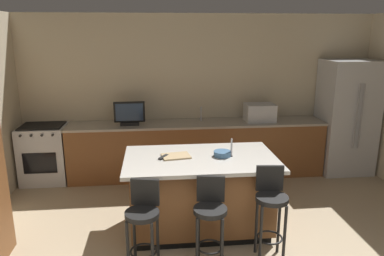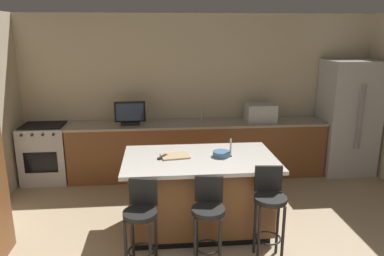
{
  "view_description": "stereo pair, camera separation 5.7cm",
  "coord_description": "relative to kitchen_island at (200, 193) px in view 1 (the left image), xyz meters",
  "views": [
    {
      "loc": [
        -0.77,
        -1.82,
        2.38
      ],
      "look_at": [
        -0.24,
        3.23,
        1.04
      ],
      "focal_mm": 34.5,
      "sensor_mm": 36.0,
      "label": 1
    },
    {
      "loc": [
        -0.71,
        -1.83,
        2.38
      ],
      "look_at": [
        -0.24,
        3.23,
        1.04
      ],
      "focal_mm": 34.5,
      "sensor_mm": 36.0,
      "label": 2
    }
  ],
  "objects": [
    {
      "name": "tv_remote",
      "position": [
        -0.44,
        0.03,
        0.46
      ],
      "size": [
        0.13,
        0.17,
        0.02
      ],
      "primitive_type": "cube",
      "rotation": [
        0.0,
        0.0,
        -0.58
      ],
      "color": "black",
      "rests_on": "kitchen_island"
    },
    {
      "name": "tv_monitor",
      "position": [
        -0.92,
        1.7,
        0.62
      ],
      "size": [
        0.49,
        0.16,
        0.38
      ],
      "color": "black",
      "rests_on": "counter_back"
    },
    {
      "name": "kitchen_island",
      "position": [
        0.0,
        0.0,
        0.0
      ],
      "size": [
        1.79,
        1.07,
        0.93
      ],
      "color": "black",
      "rests_on": "ground_plane"
    },
    {
      "name": "counter_back",
      "position": [
        0.17,
        1.75,
        -0.02
      ],
      "size": [
        4.21,
        0.62,
        0.92
      ],
      "color": "brown",
      "rests_on": "ground_plane"
    },
    {
      "name": "bar_stool_center",
      "position": [
        0.01,
        -0.74,
        0.09
      ],
      "size": [
        0.34,
        0.36,
        0.95
      ],
      "rotation": [
        0.0,
        0.0,
        -0.17
      ],
      "color": "black",
      "rests_on": "ground_plane"
    },
    {
      "name": "cutting_board",
      "position": [
        -0.29,
        0.05,
        0.46
      ],
      "size": [
        0.36,
        0.29,
        0.02
      ],
      "primitive_type": "cube",
      "rotation": [
        0.0,
        0.0,
        0.15
      ],
      "color": "tan",
      "rests_on": "kitchen_island"
    },
    {
      "name": "wall_back",
      "position": [
        0.24,
        2.13,
        0.85
      ],
      "size": [
        6.41,
        0.12,
        2.65
      ],
      "primitive_type": "cube",
      "color": "beige",
      "rests_on": "ground_plane"
    },
    {
      "name": "sink_faucet_island",
      "position": [
        0.37,
        0.0,
        0.56
      ],
      "size": [
        0.02,
        0.02,
        0.22
      ],
      "primitive_type": "cylinder",
      "color": "#B2B2B7",
      "rests_on": "kitchen_island"
    },
    {
      "name": "sink_faucet_back",
      "position": [
        0.24,
        1.85,
        0.56
      ],
      "size": [
        0.02,
        0.02,
        0.24
      ],
      "primitive_type": "cylinder",
      "color": "#B2B2B7",
      "rests_on": "counter_back"
    },
    {
      "name": "bar_stool_right",
      "position": [
        0.66,
        -0.67,
        0.13
      ],
      "size": [
        0.34,
        0.35,
        1.01
      ],
      "rotation": [
        0.0,
        0.0,
        -0.09
      ],
      "color": "black",
      "rests_on": "ground_plane"
    },
    {
      "name": "cell_phone",
      "position": [
        0.35,
        0.06,
        0.46
      ],
      "size": [
        0.08,
        0.15,
        0.01
      ],
      "primitive_type": "cube",
      "rotation": [
        0.0,
        0.0,
        -0.05
      ],
      "color": "black",
      "rests_on": "kitchen_island"
    },
    {
      "name": "range_oven",
      "position": [
        -2.3,
        1.75,
        -0.01
      ],
      "size": [
        0.71,
        0.63,
        0.94
      ],
      "color": "#B7BABF",
      "rests_on": "ground_plane"
    },
    {
      "name": "fruit_bowl",
      "position": [
        0.26,
        0.02,
        0.49
      ],
      "size": [
        0.2,
        0.2,
        0.06
      ],
      "primitive_type": "cylinder",
      "color": "#3F668C",
      "rests_on": "kitchen_island"
    },
    {
      "name": "refrigerator",
      "position": [
        2.71,
        1.7,
        0.48
      ],
      "size": [
        0.85,
        0.74,
        1.92
      ],
      "color": "#B7BABF",
      "rests_on": "ground_plane"
    },
    {
      "name": "bar_stool_left",
      "position": [
        -0.67,
        -0.75,
        0.09
      ],
      "size": [
        0.35,
        0.37,
        0.95
      ],
      "rotation": [
        0.0,
        0.0,
        -0.22
      ],
      "color": "black",
      "rests_on": "ground_plane"
    },
    {
      "name": "microwave",
      "position": [
        1.21,
        1.75,
        0.59
      ],
      "size": [
        0.48,
        0.36,
        0.29
      ],
      "primitive_type": "cube",
      "color": "#B7BABF",
      "rests_on": "counter_back"
    }
  ]
}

